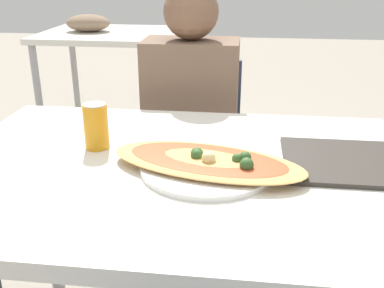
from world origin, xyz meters
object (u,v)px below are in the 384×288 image
object	(u,v)px
chair_far_seated	(194,150)
pizza_main	(207,163)
dining_table	(178,191)
soda_can	(96,126)
person_seated	(191,114)

from	to	relation	value
chair_far_seated	pizza_main	size ratio (longest dim) A/B	1.63
dining_table	soda_can	world-z (taller)	soda_can
pizza_main	soda_can	size ratio (longest dim) A/B	4.18
person_seated	pizza_main	distance (m)	0.69
chair_far_seated	person_seated	distance (m)	0.23
soda_can	person_seated	bearing A→B (deg)	71.58
person_seated	dining_table	bearing A→B (deg)	94.13
dining_table	person_seated	bearing A→B (deg)	94.13
chair_far_seated	pizza_main	bearing A→B (deg)	99.13
chair_far_seated	soda_can	world-z (taller)	soda_can
person_seated	soda_can	distance (m)	0.61
dining_table	pizza_main	size ratio (longest dim) A/B	2.33
person_seated	pizza_main	bearing A→B (deg)	100.63
pizza_main	soda_can	bearing A→B (deg)	161.24
chair_far_seated	person_seated	bearing A→B (deg)	90.00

